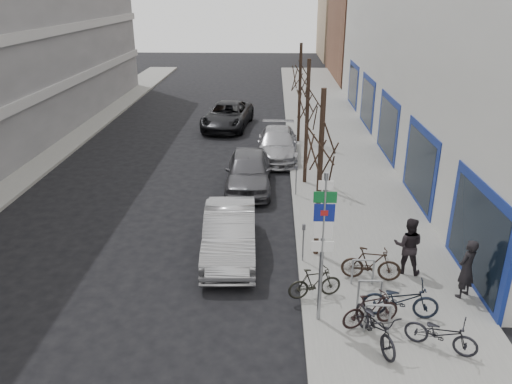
# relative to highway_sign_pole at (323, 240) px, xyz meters

# --- Properties ---
(ground) EXTENTS (120.00, 120.00, 0.00)m
(ground) POSITION_rel_highway_sign_pole_xyz_m (-2.40, 0.01, -2.46)
(ground) COLOR black
(ground) RESTS_ON ground
(sidewalk_east) EXTENTS (5.00, 70.00, 0.15)m
(sidewalk_east) POSITION_rel_highway_sign_pole_xyz_m (2.10, 10.01, -2.38)
(sidewalk_east) COLOR slate
(sidewalk_east) RESTS_ON ground
(sidewalk_west) EXTENTS (3.00, 70.00, 0.15)m
(sidewalk_west) POSITION_rel_highway_sign_pole_xyz_m (-13.40, 10.01, -2.38)
(sidewalk_west) COLOR slate
(sidewalk_west) RESTS_ON ground
(brick_building_far) EXTENTS (12.00, 14.00, 8.00)m
(brick_building_far) POSITION_rel_highway_sign_pole_xyz_m (10.60, 40.01, 1.54)
(brick_building_far) COLOR brown
(brick_building_far) RESTS_ON ground
(tan_building_far) EXTENTS (13.00, 12.00, 9.00)m
(tan_building_far) POSITION_rel_highway_sign_pole_xyz_m (11.10, 55.01, 2.04)
(tan_building_far) COLOR #937A5B
(tan_building_far) RESTS_ON ground
(highway_sign_pole) EXTENTS (0.55, 0.10, 4.20)m
(highway_sign_pole) POSITION_rel_highway_sign_pole_xyz_m (0.00, 0.00, 0.00)
(highway_sign_pole) COLOR gray
(highway_sign_pole) RESTS_ON ground
(bike_rack) EXTENTS (0.66, 2.26, 0.83)m
(bike_rack) POSITION_rel_highway_sign_pole_xyz_m (1.40, 0.61, -1.80)
(bike_rack) COLOR gray
(bike_rack) RESTS_ON sidewalk_east
(tree_near) EXTENTS (1.80, 1.80, 5.50)m
(tree_near) POSITION_rel_highway_sign_pole_xyz_m (0.20, 3.51, 1.65)
(tree_near) COLOR black
(tree_near) RESTS_ON ground
(tree_mid) EXTENTS (1.80, 1.80, 5.50)m
(tree_mid) POSITION_rel_highway_sign_pole_xyz_m (0.20, 10.01, 1.65)
(tree_mid) COLOR black
(tree_mid) RESTS_ON ground
(tree_far) EXTENTS (1.80, 1.80, 5.50)m
(tree_far) POSITION_rel_highway_sign_pole_xyz_m (0.20, 16.51, 1.65)
(tree_far) COLOR black
(tree_far) RESTS_ON ground
(meter_front) EXTENTS (0.10, 0.08, 1.27)m
(meter_front) POSITION_rel_highway_sign_pole_xyz_m (-0.25, 3.01, -1.54)
(meter_front) COLOR gray
(meter_front) RESTS_ON sidewalk_east
(meter_mid) EXTENTS (0.10, 0.08, 1.27)m
(meter_mid) POSITION_rel_highway_sign_pole_xyz_m (-0.25, 8.51, -1.54)
(meter_mid) COLOR gray
(meter_mid) RESTS_ON sidewalk_east
(meter_back) EXTENTS (0.10, 0.08, 1.27)m
(meter_back) POSITION_rel_highway_sign_pole_xyz_m (-0.25, 14.01, -1.54)
(meter_back) COLOR gray
(meter_back) RESTS_ON sidewalk_east
(bike_near_left) EXTENTS (1.15, 2.00, 1.17)m
(bike_near_left) POSITION_rel_highway_sign_pole_xyz_m (1.28, -0.88, -1.72)
(bike_near_left) COLOR black
(bike_near_left) RESTS_ON sidewalk_east
(bike_near_right) EXTENTS (1.66, 0.97, 0.96)m
(bike_near_right) POSITION_rel_highway_sign_pole_xyz_m (1.29, -0.22, -1.83)
(bike_near_right) COLOR black
(bike_near_right) RESTS_ON sidewalk_east
(bike_mid_curb) EXTENTS (2.00, 0.79, 1.19)m
(bike_mid_curb) POSITION_rel_highway_sign_pole_xyz_m (2.12, 0.20, -1.71)
(bike_mid_curb) COLOR black
(bike_mid_curb) RESTS_ON sidewalk_east
(bike_mid_inner) EXTENTS (1.60, 0.83, 0.93)m
(bike_mid_inner) POSITION_rel_highway_sign_pole_xyz_m (-0.03, 1.00, -1.84)
(bike_mid_inner) COLOR black
(bike_mid_inner) RESTS_ON sidewalk_east
(bike_far_curb) EXTENTS (1.74, 1.19, 1.03)m
(bike_far_curb) POSITION_rel_highway_sign_pole_xyz_m (2.79, -1.06, -1.79)
(bike_far_curb) COLOR black
(bike_far_curb) RESTS_ON sidewalk_east
(bike_far_inner) EXTENTS (1.80, 0.77, 1.06)m
(bike_far_inner) POSITION_rel_highway_sign_pole_xyz_m (1.68, 1.99, -1.78)
(bike_far_inner) COLOR black
(bike_far_inner) RESTS_ON sidewalk_east
(parked_car_front) EXTENTS (1.88, 4.78, 1.55)m
(parked_car_front) POSITION_rel_highway_sign_pole_xyz_m (-2.60, 3.60, -1.68)
(parked_car_front) COLOR #999A9E
(parked_car_front) RESTS_ON ground
(parked_car_mid) EXTENTS (2.01, 4.80, 1.62)m
(parked_car_mid) POSITION_rel_highway_sign_pole_xyz_m (-2.27, 9.54, -1.65)
(parked_car_mid) COLOR #4F4F54
(parked_car_mid) RESTS_ON ground
(parked_car_back) EXTENTS (2.16, 5.09, 1.47)m
(parked_car_back) POSITION_rel_highway_sign_pole_xyz_m (-1.00, 13.88, -1.73)
(parked_car_back) COLOR #9D9DA2
(parked_car_back) RESTS_ON ground
(lane_car) EXTENTS (3.22, 5.87, 1.56)m
(lane_car) POSITION_rel_highway_sign_pole_xyz_m (-4.09, 19.87, -1.68)
(lane_car) COLOR black
(lane_car) RESTS_ON ground
(pedestrian_near) EXTENTS (0.76, 0.72, 1.74)m
(pedestrian_near) POSITION_rel_highway_sign_pole_xyz_m (4.11, 1.21, -1.44)
(pedestrian_near) COLOR black
(pedestrian_near) RESTS_ON sidewalk_east
(pedestrian_far) EXTENTS (0.76, 0.61, 1.80)m
(pedestrian_far) POSITION_rel_highway_sign_pole_xyz_m (2.83, 2.47, -1.41)
(pedestrian_far) COLOR black
(pedestrian_far) RESTS_ON sidewalk_east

